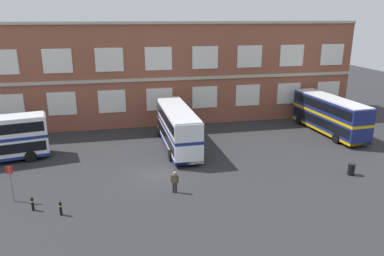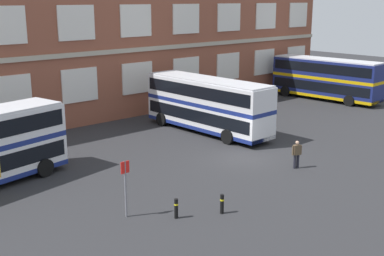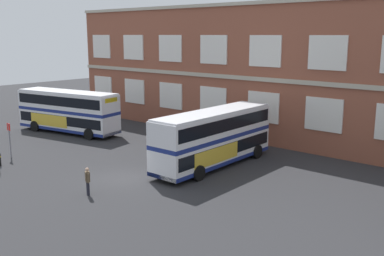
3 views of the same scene
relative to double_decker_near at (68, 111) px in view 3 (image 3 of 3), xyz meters
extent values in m
plane|color=#2B2B2D|center=(15.02, -3.73, -2.15)|extent=(120.00, 120.00, 0.00)
cube|color=brown|center=(16.91, 12.27, 3.77)|extent=(49.34, 8.00, 11.84)
cube|color=#B2A893|center=(16.91, 8.19, 3.53)|extent=(49.34, 0.16, 0.36)
cube|color=#B2A893|center=(16.91, 8.22, 9.84)|extent=(49.34, 0.28, 0.30)
cube|color=silver|center=(-5.02, 8.21, 1.17)|extent=(3.07, 0.12, 2.60)
cube|color=silver|center=(0.46, 8.21, 1.17)|extent=(3.07, 0.12, 2.60)
cube|color=silver|center=(5.94, 8.21, 1.17)|extent=(3.07, 0.12, 2.60)
cube|color=silver|center=(11.42, 8.21, 1.17)|extent=(3.07, 0.12, 2.60)
cube|color=silver|center=(16.91, 8.21, 1.17)|extent=(3.07, 0.12, 2.60)
cube|color=silver|center=(22.39, 8.21, 1.17)|extent=(3.07, 0.12, 2.60)
cube|color=silver|center=(-5.02, 8.21, 5.90)|extent=(3.07, 0.12, 2.60)
cube|color=silver|center=(0.46, 8.21, 5.90)|extent=(3.07, 0.12, 2.60)
cube|color=silver|center=(5.94, 8.21, 5.90)|extent=(3.07, 0.12, 2.60)
cube|color=silver|center=(11.42, 8.21, 5.90)|extent=(3.07, 0.12, 2.60)
cube|color=silver|center=(16.91, 8.21, 5.90)|extent=(3.07, 0.12, 2.60)
cube|color=silver|center=(22.39, 8.21, 5.90)|extent=(3.07, 0.12, 2.60)
cube|color=silver|center=(0.00, 0.00, -0.92)|extent=(11.28, 4.57, 1.75)
cube|color=black|center=(0.00, 0.00, -0.71)|extent=(10.86, 4.53, 0.90)
cube|color=navy|center=(0.00, 0.00, 0.10)|extent=(11.28, 4.57, 0.30)
cube|color=silver|center=(0.00, 0.00, 1.03)|extent=(11.28, 4.57, 1.55)
cube|color=black|center=(0.00, 0.00, 1.10)|extent=(10.86, 4.53, 0.90)
cube|color=navy|center=(0.00, 0.00, -1.66)|extent=(11.29, 4.59, 0.28)
cube|color=silver|center=(0.00, 0.00, 1.86)|extent=(11.05, 4.43, 0.12)
cube|color=gold|center=(-1.06, -1.51, -0.84)|extent=(4.76, 0.94, 1.10)
cube|color=yellow|center=(5.37, 1.03, 1.45)|extent=(0.37, 1.64, 0.40)
cylinder|color=black|center=(4.02, -0.53, -1.63)|extent=(1.08, 0.51, 1.04)
cylinder|color=black|center=(3.54, 1.98, -1.63)|extent=(1.08, 0.51, 1.04)
cylinder|color=black|center=(-3.00, -1.87, -1.63)|extent=(1.08, 0.51, 1.04)
cylinder|color=black|center=(-3.48, 0.63, -1.63)|extent=(1.08, 0.51, 1.04)
cube|color=silver|center=(17.69, 0.48, -0.92)|extent=(2.76, 11.05, 1.75)
cube|color=black|center=(17.69, 0.48, -0.71)|extent=(2.79, 10.61, 0.90)
cube|color=navy|center=(17.69, 0.48, 0.10)|extent=(2.76, 11.05, 0.30)
cube|color=silver|center=(17.69, 0.48, 1.03)|extent=(2.76, 11.05, 1.55)
cube|color=black|center=(17.69, 0.48, 1.10)|extent=(2.79, 10.61, 0.90)
cube|color=navy|center=(17.69, 0.48, -1.66)|extent=(2.78, 11.05, 0.28)
cube|color=silver|center=(17.69, 0.48, 1.86)|extent=(2.65, 10.82, 0.12)
cube|color=gold|center=(19.01, -0.82, -0.84)|extent=(0.12, 4.84, 1.10)
cube|color=yellow|center=(17.59, 5.94, 1.45)|extent=(1.66, 0.09, 0.40)
cylinder|color=black|center=(18.89, 4.35, -1.63)|extent=(0.34, 1.05, 1.04)
cylinder|color=black|center=(16.34, 4.30, -1.63)|extent=(0.34, 1.05, 1.04)
cylinder|color=black|center=(19.03, -2.80, -1.63)|extent=(0.34, 1.05, 1.04)
cylinder|color=black|center=(16.48, -2.85, -1.63)|extent=(0.34, 1.05, 1.04)
cylinder|color=black|center=(15.72, -9.15, -1.72)|extent=(0.21, 0.21, 0.85)
cylinder|color=black|center=(15.90, -9.24, -1.72)|extent=(0.21, 0.21, 0.85)
cube|color=brown|center=(15.81, -9.19, -1.00)|extent=(0.46, 0.39, 0.60)
cylinder|color=brown|center=(15.57, -9.08, -1.03)|extent=(0.15, 0.15, 0.57)
cylinder|color=brown|center=(16.04, -9.31, -1.03)|extent=(0.15, 0.15, 0.57)
sphere|color=tan|center=(15.81, -9.19, -0.56)|extent=(0.22, 0.22, 0.22)
cylinder|color=slate|center=(4.33, -8.13, -0.80)|extent=(0.10, 0.10, 2.70)
cube|color=red|center=(4.33, -8.15, 0.27)|extent=(0.44, 0.04, 0.56)
cylinder|color=black|center=(5.94, -9.80, -1.67)|extent=(0.18, 0.18, 0.95)
camera|label=1|loc=(11.94, -33.66, 10.51)|focal=34.12mm
camera|label=2|loc=(-7.86, -26.25, 7.69)|focal=47.15mm
camera|label=3|loc=(37.09, -24.09, 7.25)|focal=41.70mm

